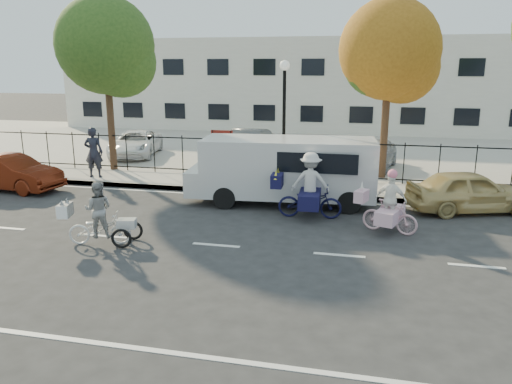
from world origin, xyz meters
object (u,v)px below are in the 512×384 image
(pedestrian, at_px, (94,152))
(lot_car_b, at_px, (136,143))
(zebra_trike, at_px, (99,220))
(gold_sedan, at_px, (470,191))
(lamppost, at_px, (284,100))
(bull_bike, at_px, (309,192))
(white_van, at_px, (285,168))
(red_sedan, at_px, (11,173))
(lot_car_d, at_px, (375,154))
(lot_car_c, at_px, (246,146))
(unicorn_bike, at_px, (389,209))

(pedestrian, relative_size, lot_car_b, 0.46)
(zebra_trike, relative_size, gold_sedan, 0.50)
(lamppost, bearing_deg, lot_car_b, 154.61)
(bull_bike, bearing_deg, white_van, 31.12)
(lamppost, relative_size, red_sedan, 1.15)
(bull_bike, bearing_deg, lot_car_d, -17.84)
(lamppost, bearing_deg, lot_car_c, 123.22)
(lot_car_b, height_order, lot_car_c, lot_car_c)
(gold_sedan, distance_m, lot_car_b, 15.01)
(red_sedan, distance_m, lot_car_d, 13.97)
(red_sedan, bearing_deg, zebra_trike, -119.50)
(zebra_trike, bearing_deg, lot_car_d, -46.88)
(unicorn_bike, height_order, lot_car_d, unicorn_bike)
(gold_sedan, distance_m, lot_car_d, 6.07)
(zebra_trike, relative_size, pedestrian, 0.98)
(lamppost, distance_m, lot_car_b, 8.84)
(zebra_trike, distance_m, red_sedan, 7.37)
(lamppost, xyz_separation_m, lot_car_b, (-7.70, 3.65, -2.38))
(gold_sedan, relative_size, lot_car_d, 1.06)
(white_van, bearing_deg, lot_car_b, 137.74)
(gold_sedan, distance_m, lot_car_c, 10.19)
(red_sedan, height_order, pedestrian, pedestrian)
(lot_car_b, relative_size, lot_car_d, 1.18)
(gold_sedan, height_order, lot_car_d, lot_car_d)
(white_van, bearing_deg, gold_sedan, -1.94)
(pedestrian, bearing_deg, white_van, 157.69)
(lamppost, xyz_separation_m, bull_bike, (1.43, -3.99, -2.35))
(pedestrian, height_order, lot_car_d, pedestrian)
(lot_car_c, bearing_deg, gold_sedan, -27.97)
(lamppost, xyz_separation_m, lot_car_c, (-2.29, 3.50, -2.27))
(lamppost, distance_m, lot_car_c, 4.76)
(lot_car_b, bearing_deg, zebra_trike, -80.87)
(unicorn_bike, bearing_deg, white_van, 73.36)
(unicorn_bike, xyz_separation_m, pedestrian, (-10.77, 3.83, 0.47))
(zebra_trike, bearing_deg, pedestrian, 16.55)
(unicorn_bike, xyz_separation_m, lot_car_c, (-5.94, 8.35, 0.21))
(bull_bike, relative_size, pedestrian, 1.08)
(red_sedan, bearing_deg, lot_car_c, -40.23)
(white_van, distance_m, red_sedan, 9.77)
(red_sedan, bearing_deg, pedestrian, -40.31)
(lot_car_c, distance_m, lot_car_d, 5.63)
(lot_car_b, xyz_separation_m, lot_car_c, (5.40, -0.15, 0.11))
(unicorn_bike, bearing_deg, red_sedan, 100.74)
(white_van, bearing_deg, pedestrian, 163.39)
(unicorn_bike, distance_m, white_van, 3.91)
(lamppost, relative_size, lot_car_b, 1.03)
(zebra_trike, relative_size, unicorn_bike, 1.07)
(zebra_trike, distance_m, lot_car_c, 10.91)
(gold_sedan, bearing_deg, lot_car_d, 9.25)
(lot_car_b, relative_size, lot_car_c, 1.00)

